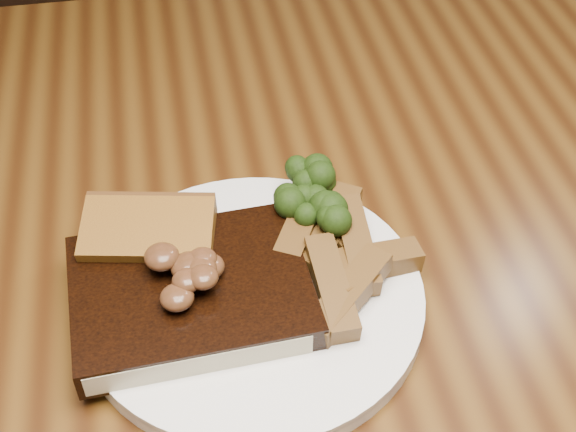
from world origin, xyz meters
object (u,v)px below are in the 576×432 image
(potato_wedges, at_px, (344,269))
(steak, at_px, (191,293))
(chair_far, at_px, (67,76))
(plate, at_px, (253,299))
(garlic_bread, at_px, (151,250))
(dining_table, at_px, (293,314))

(potato_wedges, bearing_deg, steak, -178.12)
(chair_far, distance_m, plate, 0.80)
(steak, relative_size, garlic_bread, 1.74)
(plate, bearing_deg, steak, -178.74)
(garlic_bread, bearing_deg, chair_far, 111.88)
(steak, bearing_deg, chair_far, 98.94)
(plate, height_order, steak, steak)
(chair_far, distance_m, potato_wedges, 0.82)
(chair_far, height_order, plate, chair_far)
(plate, distance_m, garlic_bread, 0.09)
(chair_far, xyz_separation_m, potato_wedges, (0.28, -0.73, 0.27))
(dining_table, xyz_separation_m, plate, (-0.04, -0.06, 0.10))
(chair_far, relative_size, plate, 3.44)
(plate, bearing_deg, chair_far, 105.54)
(steak, distance_m, garlic_bread, 0.06)
(plate, bearing_deg, garlic_bread, 145.55)
(dining_table, distance_m, chair_far, 0.73)
(plate, height_order, garlic_bread, garlic_bread)
(dining_table, distance_m, plate, 0.12)
(dining_table, height_order, potato_wedges, potato_wedges)
(chair_far, xyz_separation_m, steak, (0.16, -0.73, 0.27))
(dining_table, height_order, chair_far, chair_far)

